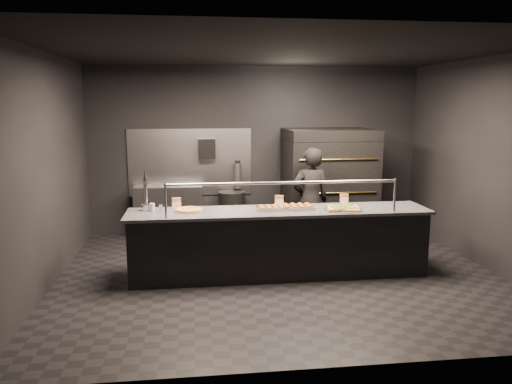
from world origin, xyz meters
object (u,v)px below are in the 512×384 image
Objects in this scene: slider_tray_b at (297,207)px; worker at (310,201)px; round_pizza at (189,210)px; pizza_oven at (328,183)px; towel_dispenser at (207,149)px; fire_extinguisher at (238,175)px; square_pizza at (343,209)px; service_counter at (279,242)px; prep_shelf at (169,211)px; trash_bin at (232,213)px; slider_tray_a at (272,208)px; beer_tap at (146,199)px.

worker is at bearing 66.68° from slider_tray_b.
round_pizza is 0.25× the size of worker.
pizza_oven reaches higher than towel_dispenser.
towel_dispenser reaches higher than fire_extinguisher.
pizza_oven is 2.04m from square_pizza.
service_counter is 2.82m from prep_shelf.
towel_dispenser is 1.24m from trash_bin.
worker is at bearing 51.96° from slider_tray_a.
slider_tray_b is at bearing -116.96° from pizza_oven.
beer_tap is 1.12× the size of slider_tray_b.
fire_extinguisher is (0.55, 0.01, -0.49)m from towel_dispenser.
slider_tray_a is 0.56× the size of trash_bin.
towel_dispenser is 0.44× the size of trash_bin.
beer_tap is at bearing -122.95° from trash_bin.
prep_shelf is at bearing -35.98° from worker.
round_pizza is 2.10m from worker.
service_counter is 2.15× the size of pizza_oven.
prep_shelf is 1.39m from fire_extinguisher.
round_pizza is (-1.22, 0.09, 0.47)m from service_counter.
slider_tray_b is 0.29× the size of worker.
pizza_oven is 5.46× the size of towel_dispenser.
slider_tray_b is (2.04, -0.16, -0.13)m from beer_tap.
square_pizza is at bearing -7.46° from slider_tray_a.
service_counter is 7.80× the size of square_pizza.
pizza_oven reaches higher than fire_extinguisher.
beer_tap is at bearing 175.58° from slider_tray_b.
worker is at bearing -120.58° from pizza_oven.
beer_tap is 1.05× the size of square_pizza.
beer_tap is 1.31× the size of round_pizza.
beer_tap is (-2.99, -1.70, 0.11)m from pizza_oven.
service_counter reaches higher than trash_bin.
prep_shelf is 2.98m from slider_tray_b.
pizza_oven is at bearing -13.14° from towel_dispenser.
square_pizza is (0.86, -0.11, 0.47)m from service_counter.
worker is at bearing 25.78° from round_pizza.
service_counter is at bearing -77.84° from trash_bin.
worker reaches higher than slider_tray_b.
worker is at bearing -30.24° from prep_shelf.
round_pizza is (0.38, -2.23, 0.49)m from prep_shelf.
slider_tray_b is at bearing -63.83° from towel_dispenser.
beer_tap is 2.59m from worker.
service_counter reaches higher than prep_shelf.
towel_dispenser reaches higher than worker.
round_pizza is 2.32m from trash_bin.
towel_dispenser is at bearing 108.63° from slider_tray_a.
pizza_oven is 3.47× the size of beer_tap.
worker is (-0.53, -0.90, -0.13)m from pizza_oven.
round_pizza reaches higher than prep_shelf.
fire_extinguisher is 1.14× the size of slider_tray_a.
service_counter is 2.30m from pizza_oven.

